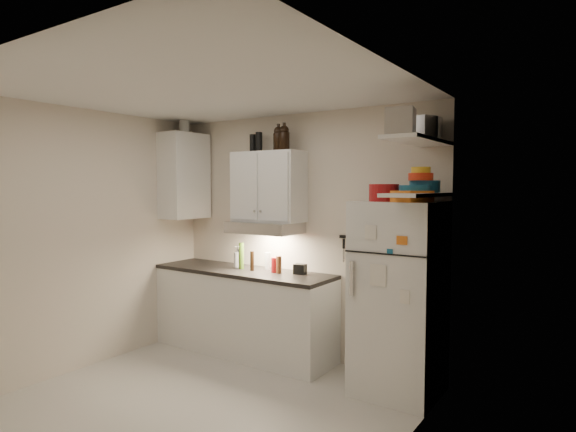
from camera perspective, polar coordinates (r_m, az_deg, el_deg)
The scene contains 36 objects.
floor at distance 4.37m, azimuth -10.07°, elevation -21.39°, with size 3.20×3.00×0.02m, color beige.
ceiling at distance 4.04m, azimuth -10.48°, elevation 14.62°, with size 3.20×3.00×0.02m, color white.
back_wall at distance 5.18m, azimuth 1.49°, elevation -2.32°, with size 3.20×0.02×2.60m, color beige.
left_wall at distance 5.25m, azimuth -22.95°, elevation -2.52°, with size 0.02×3.00×2.60m, color beige.
right_wall at distance 3.11m, azimuth 11.61°, elevation -6.33°, with size 0.02×3.00×2.60m, color beige.
base_cabinet at distance 5.41m, azimuth -5.35°, elevation -11.35°, with size 2.10×0.60×0.88m, color white.
countertop at distance 5.31m, azimuth -5.38°, elevation -6.55°, with size 2.10×0.62×0.04m, color black.
upper_cabinet at distance 5.18m, azimuth -2.35°, elevation 3.50°, with size 0.80×0.33×0.75m, color white.
side_cabinet at distance 5.83m, azimuth -12.19°, elevation 4.65°, with size 0.33×0.55×1.00m, color white.
range_hood at distance 5.15m, azimuth -2.76°, elevation -1.35°, with size 0.76×0.46×0.12m, color silver.
fridge at distance 4.39m, azimuth 13.01°, elevation -9.45°, with size 0.70×0.68×1.70m, color silver.
shelf_hi at distance 4.10m, azimuth 15.23°, elevation 8.61°, with size 0.30×0.95×0.03m, color white.
shelf_lo at distance 4.08m, azimuth 15.13°, elevation 2.45°, with size 0.30×0.95×0.03m, color white.
knife_strip at distance 4.82m, azimuth 8.37°, elevation -2.56°, with size 0.42×0.02×0.03m, color black.
dutch_oven at distance 4.23m, azimuth 11.28°, elevation 2.72°, with size 0.25×0.25×0.15m, color maroon.
book_stack at distance 4.06m, azimuth 14.49°, elevation 2.26°, with size 0.22×0.28×0.09m, color orange.
spice_jar at distance 4.14m, azimuth 14.21°, elevation 2.30°, with size 0.06×0.06×0.09m, color silver.
stock_pot at distance 4.44m, azimuth 16.01°, elevation 9.71°, with size 0.29×0.29×0.20m, color silver.
tin_a at distance 4.04m, azimuth 15.72°, elevation 10.11°, with size 0.17×0.15×0.17m, color #AAAAAD.
tin_b at distance 3.81m, azimuth 13.20°, elevation 10.81°, with size 0.21×0.21×0.21m, color #AAAAAD.
bowl_teal at distance 4.27m, azimuth 15.89°, elevation 3.37°, with size 0.26×0.26×0.10m, color #175A7F.
bowl_orange at distance 4.20m, azimuth 15.45°, elevation 4.50°, with size 0.21×0.21×0.06m, color red.
bowl_yellow at distance 4.20m, azimuth 15.47°, elevation 5.27°, with size 0.16×0.16×0.05m, color yellow.
plates at distance 4.12m, azimuth 14.77°, elevation 3.12°, with size 0.25×0.25×0.06m, color #175A7F.
growler_a at distance 5.08m, azimuth -1.14°, elevation 9.19°, with size 0.11×0.11×0.26m, color black, non-canonical shape.
growler_b at distance 5.03m, azimuth -0.45°, elevation 9.28°, with size 0.11×0.11×0.26m, color black, non-canonical shape.
thermos_a at distance 5.29m, azimuth -3.46°, elevation 8.72°, with size 0.07×0.07×0.21m, color black.
thermos_b at distance 5.39m, azimuth -4.20°, elevation 8.56°, with size 0.07×0.07×0.20m, color black.
side_jar at distance 5.88m, azimuth -12.18°, elevation 10.30°, with size 0.12×0.12×0.16m, color silver.
soap_bottle at distance 5.36m, azimuth -5.96°, elevation -4.73°, with size 0.11×0.11×0.28m, color white.
pepper_mill at distance 5.05m, azimuth -1.09°, elevation -5.78°, with size 0.06×0.06×0.18m, color brown.
oil_bottle at distance 5.32m, azimuth -5.55°, elevation -4.73°, with size 0.06×0.06×0.29m, color #3D6018.
vinegar_bottle at distance 5.21m, azimuth -4.28°, elevation -5.34°, with size 0.04×0.04×0.21m, color black.
clear_bottle at distance 5.27m, azimuth -2.43°, elevation -5.36°, with size 0.06×0.06×0.19m, color silver.
red_jar at distance 5.11m, azimuth -1.57°, elevation -5.81°, with size 0.08×0.08×0.16m, color maroon.
caddy at distance 5.00m, azimuth 1.44°, elevation -6.32°, with size 0.12×0.09×0.10m, color black.
Camera 1 is at (2.78, -2.83, 1.83)m, focal length 30.00 mm.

